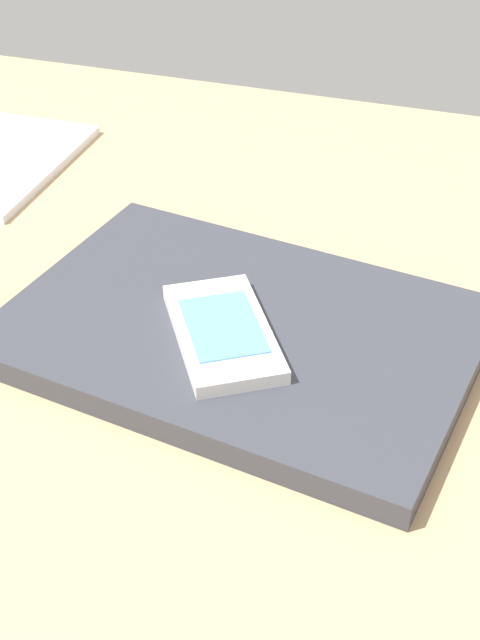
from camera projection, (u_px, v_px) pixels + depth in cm
name	position (u px, v px, depth cm)	size (l,w,h in cm)	color
desk_surface	(293.00, 320.00, 67.32)	(120.00, 80.00, 3.00)	tan
laptop_closed	(240.00, 332.00, 62.10)	(32.11, 22.31, 1.86)	#33353D
cell_phone_on_laptop	(223.00, 332.00, 59.67)	(11.45, 13.06, 1.17)	silver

